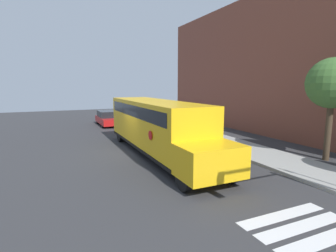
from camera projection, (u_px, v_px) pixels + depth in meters
name	position (u px, v px, depth m)	size (l,w,h in m)	color
ground_plane	(132.00, 152.00, 15.71)	(60.00, 60.00, 0.00)	#333335
sidewalk_strip	(222.00, 142.00, 18.35)	(44.00, 3.00, 0.15)	#9E9E99
building_backdrop	(294.00, 64.00, 20.15)	(32.00, 4.00, 11.20)	brown
school_bus	(156.00, 124.00, 15.08)	(11.88, 2.57, 3.09)	yellow
parked_car	(108.00, 118.00, 26.39)	(4.75, 1.74, 1.42)	red
tree_far_sidewalk	(333.00, 84.00, 13.46)	(2.62, 2.62, 5.41)	#423323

